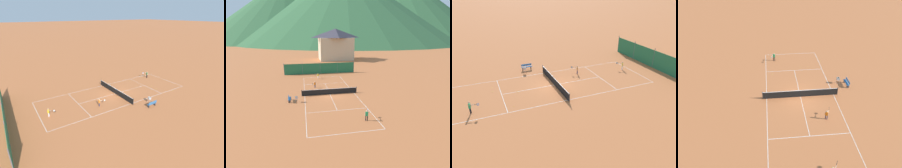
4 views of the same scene
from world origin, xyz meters
TOP-DOWN VIEW (x-y plane):
  - ground_plane at (0.00, 0.00)m, footprint 600.00×600.00m
  - court_line_markings at (0.00, 0.00)m, footprint 8.25×23.85m
  - tennis_net at (0.00, 0.00)m, footprint 9.18×0.08m
  - windscreen_fence_far at (-0.00, 15.50)m, footprint 17.28×0.08m
  - player_near_baseline at (2.80, -9.69)m, footprint 0.63×1.02m
  - player_far_service at (-2.18, 4.15)m, footprint 0.66×0.90m
  - player_near_service at (-1.03, 10.80)m, footprint 0.76×0.84m
  - tennis_ball_mid_court at (-1.39, 0.54)m, footprint 0.07×0.07m
  - tennis_ball_far_corner at (-2.19, -7.22)m, footprint 0.07×0.07m
  - tennis_ball_alley_right at (0.08, -4.61)m, footprint 0.07×0.07m
  - tennis_ball_near_corner at (-0.98, -7.29)m, footprint 0.07×0.07m
  - tennis_ball_service_box at (3.20, -5.64)m, footprint 0.07×0.07m
  - tennis_ball_by_net_right at (-4.40, -8.82)m, footprint 0.07×0.07m
  - ball_hopper at (-5.30, -2.42)m, footprint 0.36×0.36m
  - courtside_bench at (-6.34, -1.88)m, footprint 0.36×1.50m
  - alpine_chalet at (8.11, 38.16)m, footprint 13.00×10.00m
  - mountain_west_ridge at (-17.85, 204.62)m, footprint 193.81×193.81m
  - mountain_central_peak at (46.47, 187.28)m, footprint 245.46×245.46m
  - mountain_east_ridge at (111.09, 193.76)m, footprint 217.30×217.30m

SIDE VIEW (x-z plane):
  - ground_plane at x=0.00m, z-range 0.00..0.00m
  - court_line_markings at x=0.00m, z-range 0.00..0.01m
  - tennis_ball_mid_court at x=-1.39m, z-range 0.00..0.07m
  - tennis_ball_far_corner at x=-2.19m, z-range 0.00..0.07m
  - tennis_ball_alley_right at x=0.08m, z-range 0.00..0.07m
  - tennis_ball_near_corner at x=-0.98m, z-range 0.00..0.07m
  - tennis_ball_service_box at x=3.20m, z-range 0.00..0.07m
  - tennis_ball_by_net_right at x=-4.40m, z-range 0.00..0.07m
  - courtside_bench at x=-6.34m, z-range 0.03..0.87m
  - tennis_net at x=0.00m, z-range -0.03..1.03m
  - ball_hopper at x=-5.30m, z-range 0.21..1.10m
  - player_far_service at x=-2.18m, z-range 0.10..1.25m
  - player_near_service at x=-1.03m, z-range 0.10..1.26m
  - player_near_baseline at x=2.80m, z-range 0.11..1.40m
  - windscreen_fence_far at x=0.00m, z-range -0.14..2.76m
  - alpine_chalet at x=8.11m, z-range 0.22..11.42m
  - mountain_west_ridge at x=-17.85m, z-range 0.00..70.49m
  - mountain_central_peak at x=46.47m, z-range 0.00..78.20m
  - mountain_east_ridge at x=111.09m, z-range 0.00..83.97m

